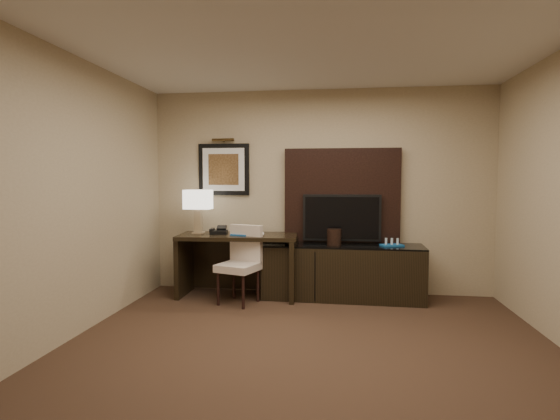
% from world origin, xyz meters
% --- Properties ---
extents(floor, '(4.50, 5.00, 0.01)m').
position_xyz_m(floor, '(0.00, 0.00, -0.01)').
color(floor, '#362318').
rests_on(floor, ground).
extents(ceiling, '(4.50, 5.00, 0.01)m').
position_xyz_m(ceiling, '(0.00, 0.00, 2.70)').
color(ceiling, silver).
rests_on(ceiling, wall_back).
extents(wall_back, '(4.50, 0.01, 2.70)m').
position_xyz_m(wall_back, '(0.00, 2.50, 1.35)').
color(wall_back, tan).
rests_on(wall_back, floor).
extents(wall_front, '(4.50, 0.01, 2.70)m').
position_xyz_m(wall_front, '(0.00, -2.50, 1.35)').
color(wall_front, tan).
rests_on(wall_front, floor).
extents(wall_left, '(0.01, 5.00, 2.70)m').
position_xyz_m(wall_left, '(-2.25, 0.00, 1.35)').
color(wall_left, tan).
rests_on(wall_left, floor).
extents(desk, '(1.55, 0.74, 0.81)m').
position_xyz_m(desk, '(-1.02, 2.10, 0.40)').
color(desk, black).
rests_on(desk, floor).
extents(credenza, '(2.02, 0.61, 0.69)m').
position_xyz_m(credenza, '(0.31, 2.17, 0.35)').
color(credenza, black).
rests_on(credenza, floor).
extents(tv_wall_panel, '(1.50, 0.12, 1.30)m').
position_xyz_m(tv_wall_panel, '(0.30, 2.44, 1.27)').
color(tv_wall_panel, black).
rests_on(tv_wall_panel, wall_back).
extents(tv, '(1.00, 0.08, 0.60)m').
position_xyz_m(tv, '(0.30, 2.34, 1.02)').
color(tv, black).
rests_on(tv, tv_wall_panel).
extents(artwork, '(0.70, 0.04, 0.70)m').
position_xyz_m(artwork, '(-1.30, 2.48, 1.65)').
color(artwork, black).
rests_on(artwork, wall_back).
extents(picture_light, '(0.04, 0.04, 0.30)m').
position_xyz_m(picture_light, '(-1.30, 2.44, 2.05)').
color(picture_light, '#422F15').
rests_on(picture_light, wall_back).
extents(desk_chair, '(0.58, 0.62, 0.92)m').
position_xyz_m(desk_chair, '(-0.95, 1.78, 0.46)').
color(desk_chair, beige).
rests_on(desk_chair, floor).
extents(table_lamp, '(0.40, 0.30, 0.59)m').
position_xyz_m(table_lamp, '(-1.56, 2.14, 1.10)').
color(table_lamp, tan).
rests_on(table_lamp, desk).
extents(desk_phone, '(0.23, 0.21, 0.11)m').
position_xyz_m(desk_phone, '(-1.27, 2.10, 0.86)').
color(desk_phone, black).
rests_on(desk_phone, desk).
extents(blue_folder, '(0.29, 0.34, 0.02)m').
position_xyz_m(blue_folder, '(-0.95, 2.08, 0.82)').
color(blue_folder, '#175297').
rests_on(blue_folder, desk).
extents(book, '(0.18, 0.05, 0.24)m').
position_xyz_m(book, '(-0.86, 2.06, 0.93)').
color(book, '#ACA787').
rests_on(book, desk).
extents(ice_bucket, '(0.21, 0.21, 0.20)m').
position_xyz_m(ice_bucket, '(0.21, 2.13, 0.79)').
color(ice_bucket, black).
rests_on(ice_bucket, credenza).
extents(minibar_tray, '(0.30, 0.24, 0.09)m').
position_xyz_m(minibar_tray, '(0.92, 2.14, 0.74)').
color(minibar_tray, '#17599B').
rests_on(minibar_tray, credenza).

